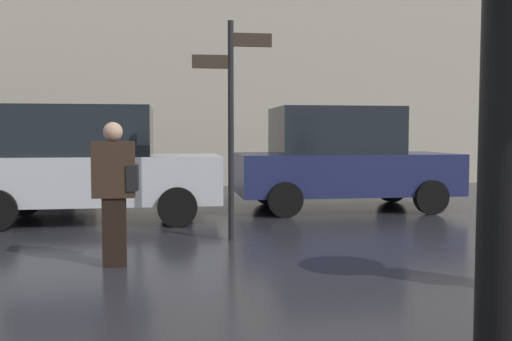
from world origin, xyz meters
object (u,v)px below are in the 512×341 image
pedestrian_with_bag (115,185)px  street_signpost (231,108)px  parked_car_right (91,164)px  parked_car_left (341,159)px

pedestrian_with_bag → street_signpost: (1.41, 1.35, 0.90)m
parked_car_right → street_signpost: size_ratio=1.39×
parked_car_right → pedestrian_with_bag: bearing=112.9°
street_signpost → pedestrian_with_bag: bearing=-136.2°
parked_car_left → street_signpost: (-2.41, -2.93, 0.82)m
pedestrian_with_bag → parked_car_left: parked_car_left is taller
pedestrian_with_bag → parked_car_right: (-0.73, 3.41, 0.06)m
parked_car_left → parked_car_right: 4.64m
parked_car_right → street_signpost: (2.14, -2.06, 0.84)m
pedestrian_with_bag → parked_car_right: parked_car_right is taller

